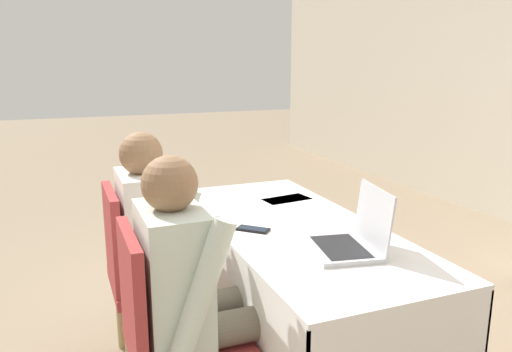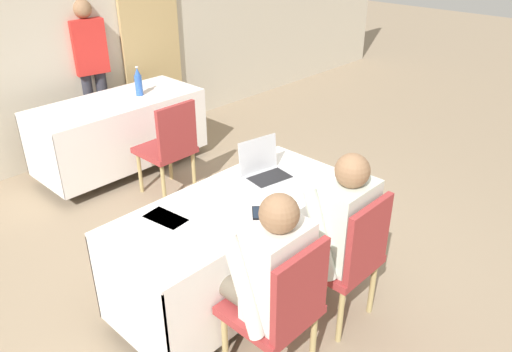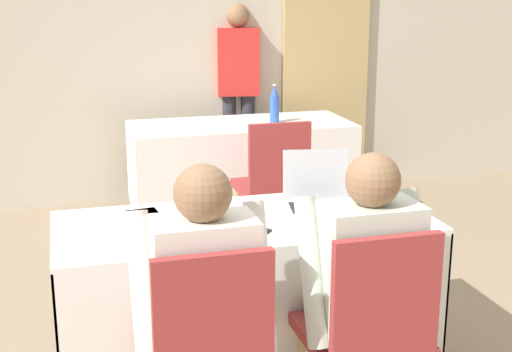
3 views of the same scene
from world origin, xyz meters
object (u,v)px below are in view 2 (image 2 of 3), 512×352
at_px(chair_near_right, 348,255).
at_px(person_white_shirt, 336,226).
at_px(chair_far_spare, 169,145).
at_px(person_red_shirt, 91,67).
at_px(person_checkered_shirt, 266,274).
at_px(water_bottle, 138,82).
at_px(chair_near_left, 281,307).
at_px(cell_phone, 258,213).
at_px(laptop, 266,172).

xyz_separation_m(chair_near_right, person_white_shirt, (0.00, 0.10, 0.16)).
height_order(chair_far_spare, person_red_shirt, person_red_shirt).
relative_size(chair_near_right, person_checkered_shirt, 0.78).
relative_size(water_bottle, chair_near_left, 0.32).
bearing_deg(chair_near_left, chair_far_spare, -112.80).
xyz_separation_m(water_bottle, chair_near_right, (-0.49, -2.82, -0.37)).
xyz_separation_m(cell_phone, chair_near_left, (-0.31, -0.46, -0.24)).
bearing_deg(laptop, cell_phone, -133.38).
bearing_deg(water_bottle, chair_near_left, -111.36).
bearing_deg(chair_far_spare, person_checkered_shirt, 65.45).
height_order(water_bottle, person_white_shirt, person_white_shirt).
distance_m(chair_near_right, person_checkered_shirt, 0.64).
distance_m(person_white_shirt, person_red_shirt, 3.45).
bearing_deg(chair_near_left, laptop, -132.89).
bearing_deg(cell_phone, chair_near_right, -11.99).
bearing_deg(chair_near_left, person_red_shirt, -105.87).
height_order(cell_phone, person_red_shirt, person_red_shirt).
distance_m(cell_phone, chair_near_left, 0.60).
xyz_separation_m(cell_phone, person_white_shirt, (0.31, -0.36, -0.08)).
height_order(chair_near_left, person_white_shirt, person_white_shirt).
bearing_deg(chair_near_right, chair_near_left, 0.00).
relative_size(cell_phone, person_red_shirt, 0.09).
bearing_deg(cell_phone, chair_near_left, -79.74).
height_order(chair_far_spare, person_checkered_shirt, person_checkered_shirt).
relative_size(water_bottle, person_red_shirt, 0.18).
distance_m(laptop, person_white_shirt, 0.64).
xyz_separation_m(chair_near_left, chair_far_spare, (0.87, 2.08, 0.00)).
distance_m(chair_near_left, chair_far_spare, 2.25).
height_order(cell_phone, water_bottle, water_bottle).
height_order(laptop, chair_near_right, laptop).
height_order(water_bottle, person_red_shirt, person_red_shirt).
bearing_deg(person_red_shirt, person_white_shirt, -86.34).
relative_size(chair_near_right, chair_far_spare, 1.00).
bearing_deg(person_white_shirt, cell_phone, -49.03).
height_order(water_bottle, chair_near_left, water_bottle).
xyz_separation_m(person_white_shirt, person_red_shirt, (0.38, 3.42, 0.25)).
bearing_deg(person_red_shirt, chair_near_right, -86.15).
bearing_deg(cell_phone, water_bottle, 115.46).
bearing_deg(person_white_shirt, chair_near_left, 9.52).
height_order(person_checkered_shirt, person_white_shirt, same).
distance_m(person_checkered_shirt, person_red_shirt, 3.57).
xyz_separation_m(chair_near_left, chair_near_right, (0.62, 0.00, 0.00)).
bearing_deg(laptop, chair_near_right, -84.55).
bearing_deg(chair_near_left, person_white_shirt, -170.48).
relative_size(chair_near_right, person_white_shirt, 0.78).
bearing_deg(water_bottle, person_checkered_shirt, -112.10).
relative_size(chair_near_left, chair_far_spare, 1.00).
height_order(chair_near_right, chair_far_spare, same).
height_order(laptop, cell_phone, laptop).
bearing_deg(chair_near_left, chair_near_right, -180.00).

